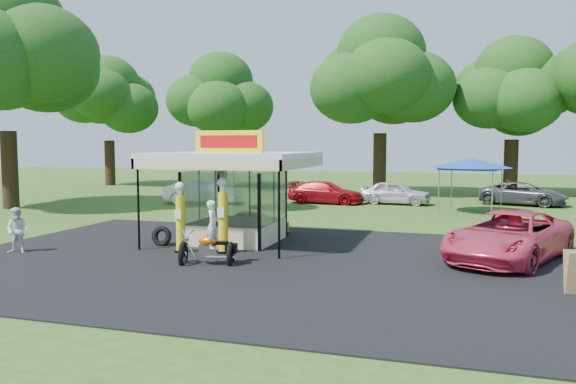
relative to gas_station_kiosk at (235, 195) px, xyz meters
name	(u,v)px	position (x,y,z in m)	size (l,w,h in m)	color
ground	(234,276)	(2.00, -4.99, -1.78)	(120.00, 120.00, 0.00)	#305119
asphalt_apron	(258,261)	(2.00, -2.99, -1.76)	(20.00, 14.00, 0.04)	black
gas_station_kiosk	(235,195)	(0.00, 0.00, 0.00)	(5.40, 5.40, 4.18)	white
gas_pump_left	(181,219)	(-0.97, -2.48, -0.62)	(0.45, 0.45, 2.43)	black
gas_pump_right	(223,217)	(0.46, -2.19, -0.54)	(0.48, 0.48, 2.59)	black
motorcycle	(211,239)	(0.83, -3.96, -0.98)	(1.83, 1.19, 2.07)	black
spare_tires	(162,236)	(-2.26, -1.52, -1.41)	(0.88, 0.53, 0.76)	black
kiosk_car	(256,222)	(0.00, 2.21, -1.30)	(1.13, 2.82, 0.96)	yellow
pink_sedan	(509,236)	(9.54, -0.58, -1.00)	(2.61, 5.66, 1.57)	#E23D62
spectator_west	(17,230)	(-6.23, -4.15, -1.00)	(0.76, 0.59, 1.56)	white
bg_car_a	(202,191)	(-7.32, 12.21, -1.03)	(1.59, 4.55, 1.50)	white
bg_car_b	(326,192)	(0.02, 14.52, -1.09)	(1.93, 4.74, 1.38)	#AC0D16
bg_car_c	(395,193)	(4.23, 15.29, -1.06)	(1.71, 4.24, 1.44)	silver
bg_car_d	(523,194)	(11.65, 17.14, -1.09)	(2.32, 5.02, 1.40)	#4D4C4E
tent_west	(253,162)	(-3.25, 10.50, 0.88)	(4.22, 4.22, 2.95)	gray
tent_east	(471,164)	(8.56, 12.22, 0.86)	(4.17, 4.17, 2.92)	gray
oak_far_a	(108,105)	(-22.12, 24.03, 5.36)	(9.47, 9.47, 11.22)	black
oak_far_b	(221,103)	(-11.68, 25.03, 5.37)	(9.40, 9.40, 11.21)	black
oak_far_c	(381,83)	(2.35, 21.70, 6.26)	(10.75, 10.75, 12.67)	black
oak_far_d	(513,96)	(11.50, 24.64, 5.35)	(9.39, 9.39, 11.18)	black
oak_near	(5,63)	(-16.65, 6.57, 6.43)	(11.38, 11.38, 13.11)	black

